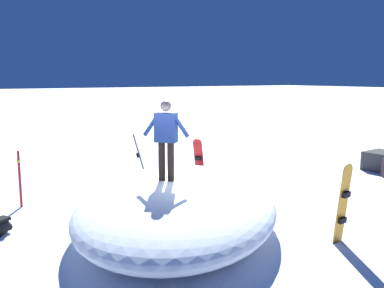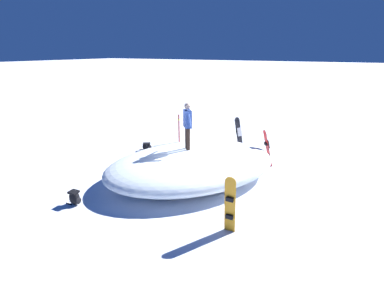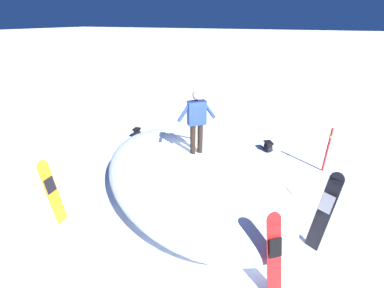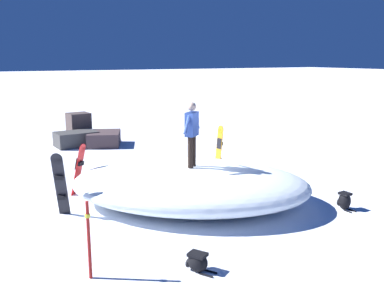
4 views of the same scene
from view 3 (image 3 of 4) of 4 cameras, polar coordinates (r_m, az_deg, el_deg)
The scene contains 9 objects.
ground at distance 7.20m, azimuth -1.72°, elevation -10.96°, with size 240.00×240.00×0.00m, color white.
snow_mound at distance 7.05m, azimuth -0.21°, elevation -6.52°, with size 6.34×4.13×1.08m, color white.
snowboarder_standing at distance 6.55m, azimuth 1.03°, elevation 5.55°, with size 0.82×0.73×1.67m.
snowboard_primary_upright at distance 4.88m, azimuth 17.53°, elevation -22.07°, with size 0.47×0.50×1.52m.
snowboard_secondary_upright at distance 5.99m, azimuth 27.20°, elevation -12.75°, with size 0.46×0.54×1.66m.
snowboard_tertiary_upright at distance 6.68m, azimuth -28.45°, elevation -9.12°, with size 0.21×0.30×1.61m.
backpack_near at distance 9.69m, azimuth 16.40°, elevation -0.49°, with size 0.50×0.61×0.36m.
backpack_far at distance 10.43m, azimuth -11.99°, elevation 2.25°, with size 0.31×0.50×0.46m.
trail_marker_pole at distance 8.85m, azimuth 27.62°, elevation -0.96°, with size 0.10×0.10×1.43m.
Camera 3 is at (-2.49, 5.20, 4.32)m, focal length 24.28 mm.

